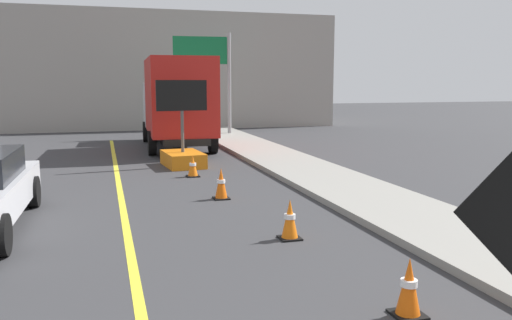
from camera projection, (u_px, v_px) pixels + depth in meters
name	position (u px, v px, depth m)	size (l,w,h in m)	color
sidewalk_curb	(483.00, 246.00, 8.29)	(2.28, 48.00, 0.14)	gray
lane_center_stripe	(136.00, 287.00, 6.82)	(0.14, 36.00, 0.01)	yellow
arrow_board_trailer	(183.00, 151.00, 16.58)	(1.60, 1.89, 2.70)	orange
box_truck	(177.00, 101.00, 20.87)	(2.69, 7.11, 3.52)	black
highway_guide_sign	(213.00, 66.00, 25.44)	(2.79, 0.30, 5.00)	gray
far_building_block	(169.00, 72.00, 33.09)	(18.55, 8.67, 6.54)	gray
traffic_cone_near_sign	(409.00, 287.00, 5.94)	(0.36, 0.36, 0.69)	black
traffic_cone_mid_lane	(290.00, 219.00, 8.88)	(0.36, 0.36, 0.69)	black
traffic_cone_far_lane	(221.00, 184.00, 11.93)	(0.36, 0.36, 0.72)	black
traffic_cone_curbside	(193.00, 166.00, 14.76)	(0.36, 0.36, 0.61)	black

